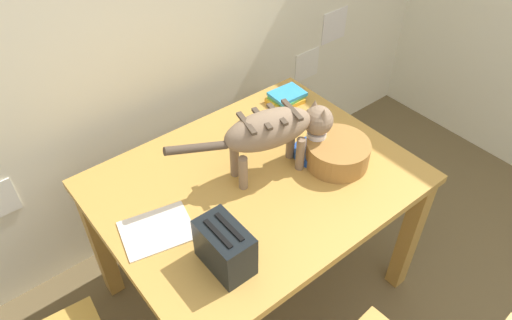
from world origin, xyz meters
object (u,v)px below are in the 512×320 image
dining_table (256,194)px  coffee_mug (317,140)px  wicker_basket (338,153)px  magazine (157,230)px  book_stack (286,97)px  cat (276,130)px  toaster (225,247)px  saucer_bowl (315,152)px

dining_table → coffee_mug: size_ratio=9.89×
coffee_mug → wicker_basket: bearing=-69.3°
magazine → book_stack: bearing=32.1°
dining_table → cat: size_ratio=1.81×
coffee_mug → wicker_basket: coffee_mug is taller
coffee_mug → toaster: bearing=-161.2°
dining_table → toaster: size_ratio=6.15×
saucer_bowl → toaster: (-0.62, -0.21, 0.07)m
saucer_bowl → book_stack: size_ratio=0.97×
wicker_basket → toaster: 0.67m
saucer_bowl → magazine: size_ratio=0.72×
coffee_mug → wicker_basket: (0.03, -0.09, -0.03)m
dining_table → magazine: (-0.45, 0.01, 0.09)m
book_stack → wicker_basket: size_ratio=0.71×
cat → book_stack: (0.35, 0.33, -0.18)m
coffee_mug → book_stack: 0.41m
saucer_bowl → book_stack: 0.40m
wicker_basket → saucer_bowl: bearing=112.8°
dining_table → saucer_bowl: size_ratio=6.83×
toaster → magazine: bearing=112.3°
cat → toaster: size_ratio=3.40×
magazine → book_stack: 0.95m
dining_table → toaster: bearing=-142.8°
dining_table → cat: 0.31m
cat → book_stack: 0.51m
wicker_basket → toaster: (-0.66, -0.12, 0.03)m
toaster → cat: bearing=30.4°
coffee_mug → toaster: (-0.62, -0.21, 0.01)m
coffee_mug → toaster: toaster is taller
magazine → wicker_basket: 0.78m
saucer_bowl → magazine: saucer_bowl is taller
cat → wicker_basket: size_ratio=2.61×
dining_table → book_stack: (0.45, 0.32, 0.11)m
wicker_basket → magazine: bearing=169.1°
book_stack → saucer_bowl: bearing=-114.4°
saucer_bowl → magazine: (-0.73, 0.06, -0.01)m
magazine → book_stack: book_stack is taller
coffee_mug → magazine: size_ratio=0.50×
magazine → toaster: (0.11, -0.27, 0.08)m
dining_table → magazine: size_ratio=4.92×
magazine → coffee_mug: bearing=8.5°
book_stack → dining_table: bearing=-144.2°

